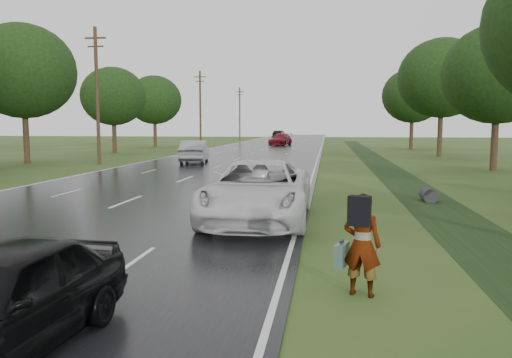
{
  "coord_description": "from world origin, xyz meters",
  "views": [
    {
      "loc": [
        7.58,
        -9.93,
        2.98
      ],
      "look_at": [
        5.41,
        5.19,
        1.3
      ],
      "focal_mm": 35.0,
      "sensor_mm": 36.0,
      "label": 1
    }
  ],
  "objects": [
    {
      "name": "tree_east_f",
      "position": [
        17.5,
        52.0,
        6.37
      ],
      "size": [
        7.2,
        7.2,
        9.62
      ],
      "color": "#311F14",
      "rests_on": "ground"
    },
    {
      "name": "silver_sedan",
      "position": [
        -2.52,
        27.24,
        0.89
      ],
      "size": [
        2.56,
        5.38,
        1.7
      ],
      "primitive_type": "imported",
      "rotation": [
        0.0,
        0.0,
        3.29
      ],
      "color": "#9B9DA3",
      "rests_on": "road"
    },
    {
      "name": "utility_pole_mid",
      "position": [
        -9.2,
        25.0,
        5.2
      ],
      "size": [
        1.6,
        0.26,
        10.0
      ],
      "color": "#311F14",
      "rests_on": "ground"
    },
    {
      "name": "tree_west_c",
      "position": [
        -15.0,
        25.0,
        6.92
      ],
      "size": [
        7.8,
        7.8,
        10.43
      ],
      "color": "#311F14",
      "rests_on": "ground"
    },
    {
      "name": "far_car_red",
      "position": [
        1.0,
        60.16,
        0.87
      ],
      "size": [
        3.24,
        6.02,
        1.66
      ],
      "primitive_type": "imported",
      "rotation": [
        0.0,
        0.0,
        -0.17
      ],
      "color": "maroon",
      "rests_on": "road"
    },
    {
      "name": "tree_west_d",
      "position": [
        -14.2,
        39.0,
        5.82
      ],
      "size": [
        6.6,
        6.6,
        8.8
      ],
      "color": "#311F14",
      "rests_on": "ground"
    },
    {
      "name": "utility_pole_distant",
      "position": [
        -9.2,
        85.0,
        5.2
      ],
      "size": [
        1.6,
        0.26,
        10.0
      ],
      "color": "#311F14",
      "rests_on": "ground"
    },
    {
      "name": "edge_stripe_west",
      "position": [
        -6.75,
        45.0,
        0.04
      ],
      "size": [
        0.12,
        180.0,
        0.01
      ],
      "primitive_type": "cube",
      "color": "silver",
      "rests_on": "road"
    },
    {
      "name": "edge_stripe_east",
      "position": [
        6.75,
        45.0,
        0.04
      ],
      "size": [
        0.12,
        180.0,
        0.01
      ],
      "primitive_type": "cube",
      "color": "silver",
      "rests_on": "road"
    },
    {
      "name": "tree_east_c",
      "position": [
        18.2,
        24.0,
        6.14
      ],
      "size": [
        7.0,
        7.0,
        9.29
      ],
      "color": "#311F14",
      "rests_on": "ground"
    },
    {
      "name": "tree_west_f",
      "position": [
        -14.8,
        53.0,
        6.14
      ],
      "size": [
        7.0,
        7.0,
        9.29
      ],
      "color": "#311F14",
      "rests_on": "ground"
    },
    {
      "name": "road",
      "position": [
        0.0,
        45.0,
        0.02
      ],
      "size": [
        14.0,
        180.0,
        0.04
      ],
      "primitive_type": "cube",
      "color": "black",
      "rests_on": "ground"
    },
    {
      "name": "utility_pole_far",
      "position": [
        -9.2,
        55.0,
        5.2
      ],
      "size": [
        1.6,
        0.26,
        10.0
      ],
      "color": "#311F14",
      "rests_on": "ground"
    },
    {
      "name": "white_pickup",
      "position": [
        5.5,
        5.0,
        0.96
      ],
      "size": [
        3.11,
        6.63,
        1.83
      ],
      "primitive_type": "imported",
      "rotation": [
        0.0,
        0.0,
        0.01
      ],
      "color": "silver",
      "rests_on": "road"
    },
    {
      "name": "drainage_ditch",
      "position": [
        11.5,
        18.71,
        0.04
      ],
      "size": [
        2.2,
        120.0,
        0.56
      ],
      "color": "black",
      "rests_on": "ground"
    },
    {
      "name": "far_car_dark",
      "position": [
        -2.42,
        93.86,
        0.86
      ],
      "size": [
        2.44,
        5.2,
        1.65
      ],
      "primitive_type": "imported",
      "rotation": [
        0.0,
        0.0,
        3.0
      ],
      "color": "black",
      "rests_on": "road"
    },
    {
      "name": "pedestrian",
      "position": [
        8.17,
        -1.3,
        0.93
      ],
      "size": [
        0.87,
        0.88,
        1.8
      ],
      "rotation": [
        0.0,
        0.0,
        2.86
      ],
      "color": "#A5998C",
      "rests_on": "ground"
    },
    {
      "name": "center_line",
      "position": [
        0.0,
        45.0,
        0.04
      ],
      "size": [
        0.12,
        180.0,
        0.01
      ],
      "primitive_type": "cube",
      "color": "silver",
      "rests_on": "road"
    },
    {
      "name": "tree_east_d",
      "position": [
        17.8,
        38.0,
        7.15
      ],
      "size": [
        8.0,
        8.0,
        10.76
      ],
      "color": "#311F14",
      "rests_on": "ground"
    }
  ]
}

